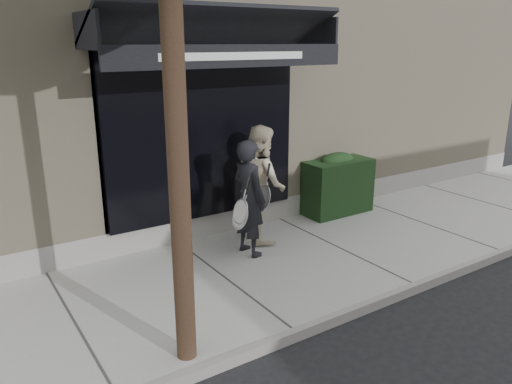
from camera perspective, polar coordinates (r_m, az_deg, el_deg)
ground at (r=8.01m, az=9.05°, el=-6.89°), size 80.00×80.00×0.00m
sidewalk at (r=7.99m, az=9.07°, el=-6.49°), size 20.00×3.00×0.12m
curb at (r=7.04m, az=17.68°, el=-10.38°), size 20.00×0.10×0.14m
building_facade at (r=11.48m, az=-7.65°, el=14.40°), size 14.30×8.04×5.64m
hedge at (r=9.36m, az=9.11°, el=0.90°), size 1.30×0.70×1.14m
pedestrian_front at (r=7.31m, az=-0.80°, el=-0.72°), size 0.67×0.77×1.74m
pedestrian_back at (r=7.89m, az=0.62°, el=1.02°), size 0.91×1.05×1.85m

